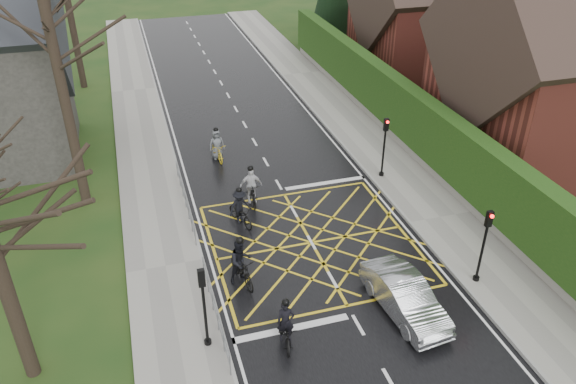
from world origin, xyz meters
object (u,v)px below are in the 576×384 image
cyclist_mid (240,210)px  cyclist_front (251,189)px  cyclist_rear (286,328)px  car (405,297)px  cyclist_back (241,265)px  cyclist_lead (217,148)px

cyclist_mid → cyclist_front: size_ratio=1.00×
cyclist_rear → car: (4.35, 0.17, 0.11)m
cyclist_front → car: bearing=-65.2°
cyclist_back → cyclist_rear: bearing=-89.4°
cyclist_rear → cyclist_front: bearing=93.6°
cyclist_back → cyclist_front: 5.65m
cyclist_rear → cyclist_lead: cyclist_lead is taller
cyclist_rear → cyclist_back: cyclist_back is taller
cyclist_front → cyclist_lead: (-0.71, 4.78, -0.08)m
cyclist_mid → cyclist_front: (0.86, 1.51, 0.05)m
cyclist_front → cyclist_back: bearing=-104.1°
cyclist_back → car: (5.09, -3.24, -0.09)m
cyclist_lead → cyclist_front: bearing=-86.4°
cyclist_mid → cyclist_lead: bearing=69.2°
cyclist_front → car: cyclist_front is taller
cyclist_back → car: cyclist_back is taller
cyclist_rear → cyclist_front: 8.85m
car → cyclist_mid: bearing=115.1°
cyclist_back → cyclist_lead: (0.96, 10.18, -0.14)m
cyclist_back → cyclist_front: bearing=61.0°
cyclist_mid → cyclist_front: bearing=40.9°
cyclist_front → cyclist_rear: bearing=-92.9°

